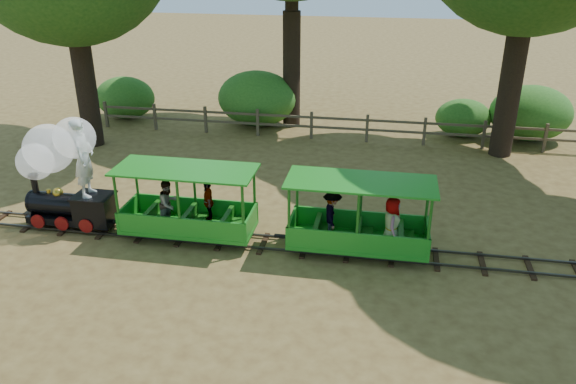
% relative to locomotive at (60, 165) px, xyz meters
% --- Properties ---
extents(ground, '(90.00, 90.00, 0.00)m').
position_rel_locomotive_xyz_m(ground, '(6.00, -0.07, -1.65)').
color(ground, olive).
rests_on(ground, ground).
extents(track, '(22.00, 1.00, 0.10)m').
position_rel_locomotive_xyz_m(track, '(6.00, -0.07, -1.59)').
color(track, '#3F3D3A').
rests_on(track, ground).
extents(locomotive, '(2.51, 1.18, 2.91)m').
position_rel_locomotive_xyz_m(locomotive, '(0.00, 0.00, 0.00)').
color(locomotive, black).
rests_on(locomotive, ground).
extents(carriage_front, '(3.28, 1.34, 1.71)m').
position_rel_locomotive_xyz_m(carriage_front, '(3.15, -0.05, -0.92)').
color(carriage_front, '#1E8B1F').
rests_on(carriage_front, track).
extents(carriage_rear, '(3.28, 1.34, 1.71)m').
position_rel_locomotive_xyz_m(carriage_rear, '(7.21, -0.10, -0.89)').
color(carriage_rear, '#1E8B1F').
rests_on(carriage_rear, track).
extents(fence, '(18.10, 0.10, 1.00)m').
position_rel_locomotive_xyz_m(fence, '(6.00, 7.93, -1.07)').
color(fence, brown).
rests_on(fence, ground).
extents(shrub_west, '(2.42, 1.86, 1.67)m').
position_rel_locomotive_xyz_m(shrub_west, '(-2.78, 9.23, -0.82)').
color(shrub_west, '#2D6B1E').
rests_on(shrub_west, ground).
extents(shrub_mid_w, '(3.05, 2.35, 2.11)m').
position_rel_locomotive_xyz_m(shrub_mid_w, '(2.69, 9.23, -0.60)').
color(shrub_mid_w, '#2D6B1E').
rests_on(shrub_mid_w, ground).
extents(shrub_mid_e, '(2.00, 1.54, 1.38)m').
position_rel_locomotive_xyz_m(shrub_mid_e, '(10.41, 9.23, -0.96)').
color(shrub_mid_e, '#2D6B1E').
rests_on(shrub_mid_e, ground).
extents(shrub_east, '(2.86, 2.20, 1.98)m').
position_rel_locomotive_xyz_m(shrub_east, '(12.70, 9.23, -0.66)').
color(shrub_east, '#2D6B1E').
rests_on(shrub_east, ground).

